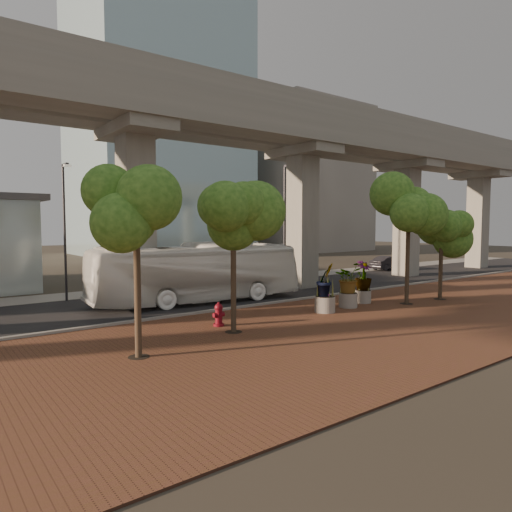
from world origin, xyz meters
TOP-DOWN VIEW (x-y plane):
  - ground at (0.00, 0.00)m, footprint 160.00×160.00m
  - brick_plaza at (0.00, -8.00)m, footprint 70.00×13.00m
  - asphalt_road at (0.00, 2.00)m, footprint 90.00×8.00m
  - curb_strip at (0.00, -2.00)m, footprint 70.00×0.25m
  - far_sidewalk at (0.00, 7.50)m, footprint 90.00×3.00m
  - transit_viaduct at (0.00, 2.00)m, footprint 72.00×5.60m
  - midrise_block at (38.00, 36.00)m, footprint 18.00×16.00m
  - transit_bus at (-2.92, 0.93)m, footprint 12.13×3.89m
  - parked_car at (20.72, 5.69)m, footprint 4.08×1.60m
  - fire_hydrant at (-5.25, -4.89)m, footprint 0.51×0.46m
  - planter_front at (2.54, -5.25)m, footprint 2.14×2.14m
  - planter_right at (4.24, -4.82)m, footprint 2.18×2.18m
  - planter_left at (0.59, -5.47)m, footprint 2.23×2.23m
  - street_tree_far_west at (-9.80, -7.17)m, footprint 3.18×3.18m
  - street_tree_near_west at (-5.36, -6.18)m, footprint 3.74×3.74m
  - street_tree_near_east at (5.87, -6.48)m, footprint 3.71×3.71m
  - street_tree_far_east at (8.71, -6.76)m, footprint 3.51×3.51m
  - streetlamp_west at (-8.64, 5.80)m, footprint 0.38×1.12m
  - streetlamp_east at (7.45, 5.47)m, footprint 0.44×1.29m

SIDE VIEW (x-z plane):
  - ground at x=0.00m, z-range 0.00..0.00m
  - asphalt_road at x=0.00m, z-range 0.00..0.04m
  - brick_plaza at x=0.00m, z-range 0.00..0.06m
  - far_sidewalk at x=0.00m, z-range 0.00..0.06m
  - curb_strip at x=0.00m, z-range 0.00..0.16m
  - fire_hydrant at x=-5.25m, z-range 0.04..1.06m
  - parked_car at x=20.72m, z-range 0.00..1.32m
  - planter_right at x=4.24m, z-range 0.31..2.63m
  - planter_front at x=2.54m, z-range 0.31..2.67m
  - planter_left at x=0.59m, z-range 0.32..2.77m
  - transit_bus at x=-2.92m, z-range 0.00..3.32m
  - street_tree_far_east at x=8.71m, z-range 1.27..6.91m
  - street_tree_near_west at x=-5.36m, z-range 1.39..7.48m
  - streetlamp_west at x=-8.64m, z-range 0.65..8.35m
  - street_tree_far_west at x=-9.80m, z-range 1.66..7.82m
  - streetlamp_east at x=7.45m, z-range 0.74..9.62m
  - street_tree_near_east at x=5.87m, z-range 1.83..8.80m
  - transit_viaduct at x=0.00m, z-range 1.09..13.49m
  - midrise_block at x=38.00m, z-range 0.00..24.00m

